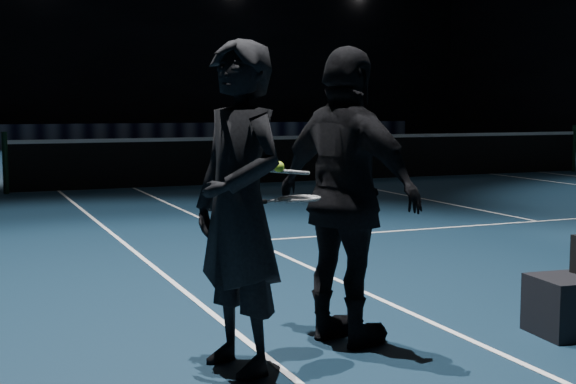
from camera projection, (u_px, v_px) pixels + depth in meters
name	position (u px, v px, depth m)	size (l,w,h in m)	color
floor	(331.00, 181.00, 16.67)	(36.00, 36.00, 0.00)	#0D2032
wall_back	(140.00, 21.00, 32.65)	(30.00, 30.00, 0.00)	black
court_lines	(331.00, 181.00, 16.67)	(10.98, 23.78, 0.01)	white
net_post_left	(5.00, 163.00, 14.16)	(0.10, 0.10, 1.10)	black
net_post_right	(574.00, 148.00, 19.06)	(0.10, 0.10, 1.10)	black
net_mesh	(331.00, 159.00, 16.62)	(12.80, 0.02, 0.86)	black
net_tape	(332.00, 137.00, 16.57)	(12.80, 0.03, 0.07)	white
sponsor_backdrop	(157.00, 135.00, 30.84)	(22.00, 0.15, 0.90)	black
player_a	(239.00, 207.00, 4.65)	(0.70, 0.46, 1.93)	black
player_b	(347.00, 197.00, 5.17)	(1.13, 0.47, 1.93)	black
racket_lower	(299.00, 199.00, 4.92)	(0.68, 0.22, 0.03)	black
racket_upper	(289.00, 172.00, 4.90)	(0.68, 0.22, 0.03)	black
tennis_balls	(273.00, 164.00, 4.78)	(0.12, 0.10, 0.12)	#B5E330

